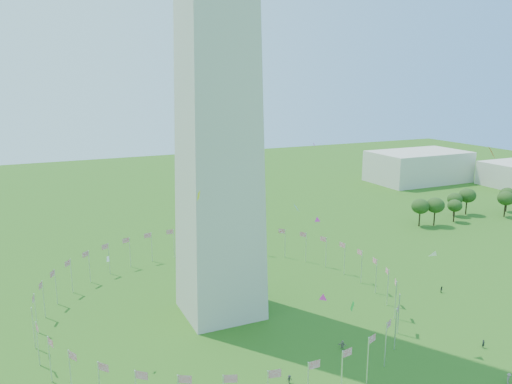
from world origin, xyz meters
TOP-DOWN VIEW (x-y plane):
  - flag_ring at (-0.00, 50.00)m, footprint 80.24×80.24m
  - gov_building_east_a at (150.00, 150.00)m, footprint 50.00×30.00m
  - kites_aloft at (8.80, 24.72)m, footprint 101.21×63.05m
  - tree_line_east at (114.29, 85.10)m, footprint 53.57×15.67m

SIDE VIEW (x-z plane):
  - flag_ring at x=0.00m, z-range 0.00..9.00m
  - tree_line_east at x=114.29m, z-range -0.28..10.24m
  - gov_building_east_a at x=150.00m, z-range 0.00..16.00m
  - kites_aloft at x=8.80m, z-range 0.08..39.21m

